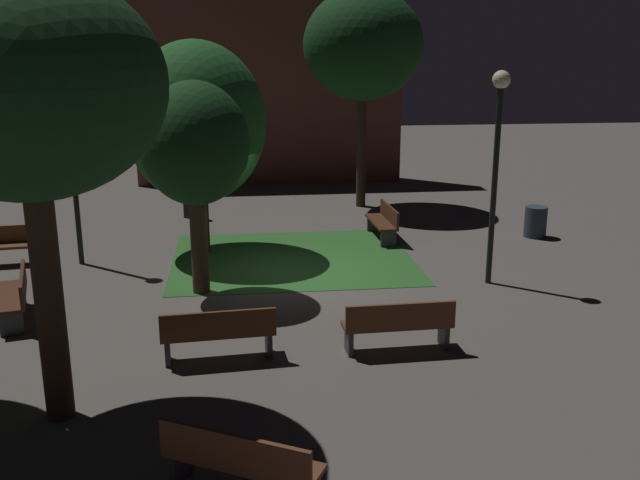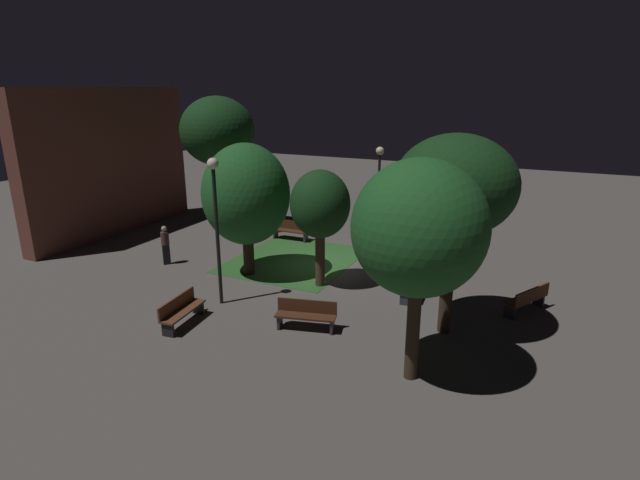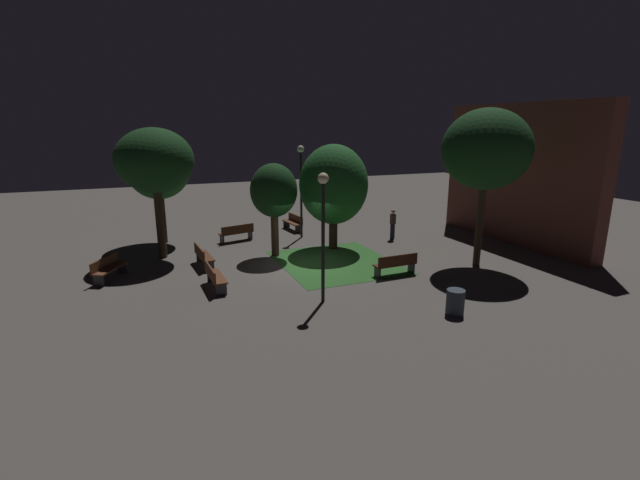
{
  "view_description": "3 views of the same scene",
  "coord_description": "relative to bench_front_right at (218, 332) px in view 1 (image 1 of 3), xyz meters",
  "views": [
    {
      "loc": [
        -1.09,
        -14.64,
        4.79
      ],
      "look_at": [
        0.67,
        -0.1,
        0.79
      ],
      "focal_mm": 39.43,
      "sensor_mm": 36.0,
      "label": 1
    },
    {
      "loc": [
        -17.08,
        -8.07,
        6.92
      ],
      "look_at": [
        0.0,
        -0.05,
        1.08
      ],
      "focal_mm": 27.82,
      "sensor_mm": 36.0,
      "label": 2
    },
    {
      "loc": [
        17.34,
        -6.57,
        5.84
      ],
      "look_at": [
        0.62,
        0.29,
        1.21
      ],
      "focal_mm": 25.18,
      "sensor_mm": 36.0,
      "label": 3
    }
  ],
  "objects": [
    {
      "name": "bench_front_left",
      "position": [
        4.13,
        6.97,
        0.0
      ],
      "size": [
        0.53,
        1.81,
        0.88
      ],
      "color": "#422314",
      "rests_on": "ground"
    },
    {
      "name": "tree_near_wall",
      "position": [
        -2.09,
        -1.5,
        3.86
      ],
      "size": [
        3.35,
        3.35,
        5.77
      ],
      "color": "#38281C",
      "rests_on": "ground"
    },
    {
      "name": "bench_front_right",
      "position": [
        0.0,
        0.0,
        0.0
      ],
      "size": [
        1.83,
        0.62,
        0.88
      ],
      "color": "#512D19",
      "rests_on": "ground"
    },
    {
      "name": "tree_back_left",
      "position": [
        4.22,
        10.95,
        4.4
      ],
      "size": [
        3.58,
        3.58,
        6.54
      ],
      "color": "#38281C",
      "rests_on": "ground"
    },
    {
      "name": "lamp_post_near_wall",
      "position": [
        -3.25,
        5.64,
        2.79
      ],
      "size": [
        0.36,
        0.36,
        4.85
      ],
      "color": "black",
      "rests_on": "ground"
    },
    {
      "name": "bench_lawn_edge",
      "position": [
        -5.04,
        5.8,
        0.0
      ],
      "size": [
        1.84,
        0.68,
        0.88
      ],
      "color": "brown",
      "rests_on": "ground"
    },
    {
      "name": "ground_plane",
      "position": [
        1.44,
        4.25,
        -0.48
      ],
      "size": [
        60.0,
        60.0,
        0.0
      ],
      "primitive_type": "plane",
      "color": "#56514C"
    },
    {
      "name": "trash_bin",
      "position": [
        8.13,
        6.7,
        -0.08
      ],
      "size": [
        0.57,
        0.57,
        0.81
      ],
      "primitive_type": "cylinder",
      "color": "#2D3842",
      "rests_on": "ground"
    },
    {
      "name": "pedestrian",
      "position": [
        -1.04,
        9.94,
        0.37
      ],
      "size": [
        0.34,
        0.33,
        1.61
      ],
      "color": "black",
      "rests_on": "ground"
    },
    {
      "name": "lamp_post_plaza_west",
      "position": [
        5.59,
        3.2,
        2.52
      ],
      "size": [
        0.36,
        0.36,
        4.39
      ],
      "color": "black",
      "rests_on": "ground"
    },
    {
      "name": "tree_lawn_side",
      "position": [
        -0.54,
        6.29,
        2.63
      ],
      "size": [
        3.26,
        3.26,
        5.02
      ],
      "color": "#2D2116",
      "rests_on": "ground"
    },
    {
      "name": "grass_lawn",
      "position": [
        1.62,
        5.48,
        -0.48
      ],
      "size": [
        5.61,
        4.81,
        0.01
      ],
      "primitive_type": "cube",
      "color": "#2D6028",
      "rests_on": "ground"
    },
    {
      "name": "building_wall_backdrop",
      "position": [
        1.64,
        15.44,
        2.98
      ],
      "size": [
        9.59,
        0.8,
        6.92
      ],
      "primitive_type": "cube",
      "color": "brown",
      "rests_on": "ground"
    },
    {
      "name": "tree_left_canopy",
      "position": [
        -0.42,
        3.32,
        2.5
      ],
      "size": [
        2.11,
        2.11,
        4.23
      ],
      "color": "#423021",
      "rests_on": "ground"
    },
    {
      "name": "bench_back_row",
      "position": [
        0.3,
        -3.64,
        0.0
      ],
      "size": [
        1.81,
        1.29,
        0.88
      ],
      "color": "brown",
      "rests_on": "ground"
    },
    {
      "name": "bench_corner",
      "position": [
        -3.69,
        2.24,
        0.0
      ],
      "size": [
        0.9,
        1.86,
        0.88
      ],
      "color": "#422314",
      "rests_on": "ground"
    },
    {
      "name": "bench_by_lamp",
      "position": [
        2.9,
        -0.0,
        0.0
      ],
      "size": [
        1.81,
        0.54,
        0.88
      ],
      "color": "brown",
      "rests_on": "ground"
    }
  ]
}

